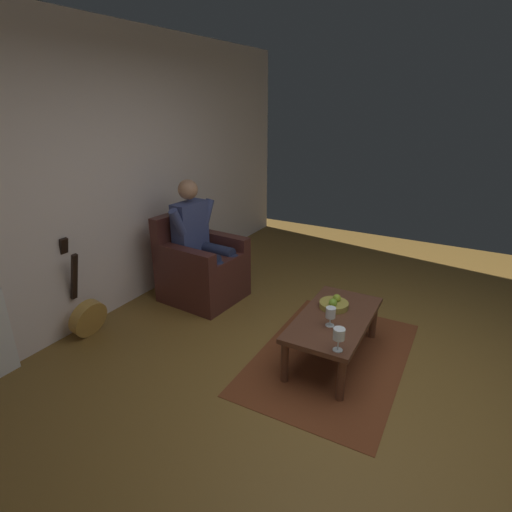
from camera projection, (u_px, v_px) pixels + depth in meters
The scene contains 10 objects.
ground_plane at pixel (367, 386), 3.08m from camera, with size 7.52×7.52×0.00m, color brown.
wall_back at pixel (99, 177), 3.78m from camera, with size 6.66×0.06×2.71m, color silver.
rug at pixel (331, 356), 3.43m from camera, with size 1.75×1.14×0.01m, color brown.
armchair at pixel (201, 269), 4.36m from camera, with size 0.76×0.81×0.92m.
person_seated at pixel (200, 237), 4.22m from camera, with size 0.66×0.63×1.28m.
coffee_table at pixel (334, 323), 3.31m from camera, with size 1.05×0.55×0.39m.
guitar at pixel (87, 315), 3.68m from camera, with size 0.35×0.29×0.92m.
wine_glass_near at pixel (331, 314), 3.13m from camera, with size 0.08×0.08×0.16m.
wine_glass_far at pixel (339, 335), 2.81m from camera, with size 0.08×0.08×0.17m.
fruit_bowl at pixel (334, 304), 3.42m from camera, with size 0.24×0.24×0.11m.
Camera 1 is at (2.61, 0.48, 2.03)m, focal length 28.56 mm.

